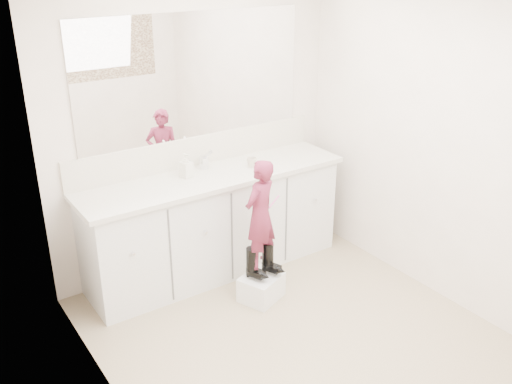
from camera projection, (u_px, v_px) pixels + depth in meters
floor at (303, 341)px, 4.07m from camera, size 3.00×3.00×0.00m
wall_back at (195, 129)px, 4.73m from camera, size 2.60×0.00×2.60m
wall_left at (112, 242)px, 2.92m from camera, size 0.00×3.00×3.00m
wall_right at (445, 149)px, 4.26m from camera, size 0.00×3.00×3.00m
vanity_cabinet at (215, 225)px, 4.83m from camera, size 2.20×0.55×0.85m
countertop at (214, 176)px, 4.64m from camera, size 2.28×0.58×0.04m
backsplash at (197, 150)px, 4.79m from camera, size 2.28×0.03×0.25m
mirror at (194, 76)px, 4.55m from camera, size 2.00×0.02×1.00m
faucet at (204, 163)px, 4.74m from camera, size 0.08×0.08×0.10m
cup at (251, 162)px, 4.77m from camera, size 0.11×0.11×0.08m
soap_bottle at (186, 165)px, 4.54m from camera, size 0.11×0.11×0.19m
step_stool at (261, 287)px, 4.53m from camera, size 0.39×0.36×0.20m
boot_left at (252, 263)px, 4.42m from camera, size 0.16×0.20×0.26m
boot_right at (268, 258)px, 4.49m from camera, size 0.16×0.20×0.26m
toddler at (260, 214)px, 4.30m from camera, size 0.37×0.31×0.87m
toothbrush at (274, 202)px, 4.22m from camera, size 0.13×0.06×0.06m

